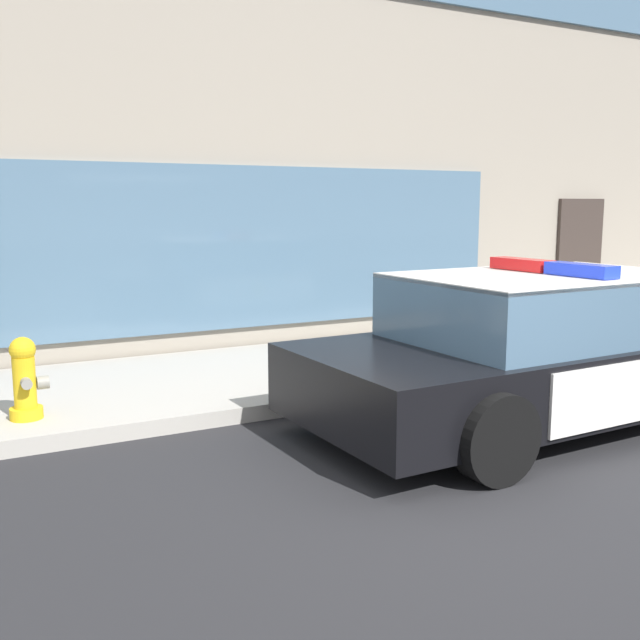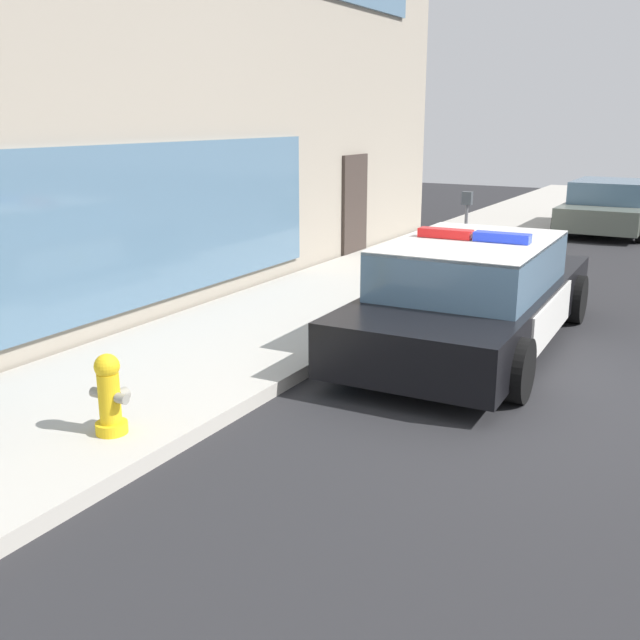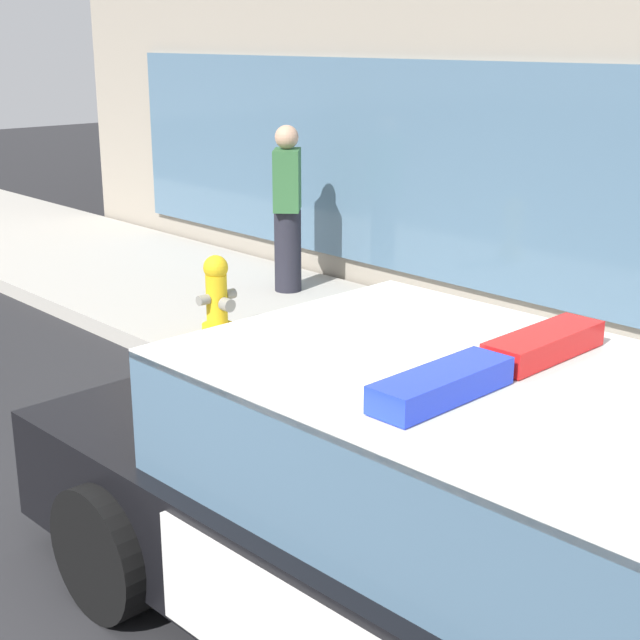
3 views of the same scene
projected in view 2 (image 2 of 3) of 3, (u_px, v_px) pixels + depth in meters
ground at (532, 403)px, 7.57m from camera, size 48.00×48.00×0.00m
sidewalk at (231, 343)px, 9.33m from camera, size 48.00×2.77×0.15m
police_cruiser at (473, 294)px, 9.29m from camera, size 5.25×2.27×1.49m
fire_hydrant at (110, 395)px, 6.41m from camera, size 0.34×0.39×0.73m
car_down_street at (609, 207)px, 18.64m from camera, size 4.23×2.11×1.29m
parking_meter at (466, 214)px, 13.75m from camera, size 0.12×0.18×1.34m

